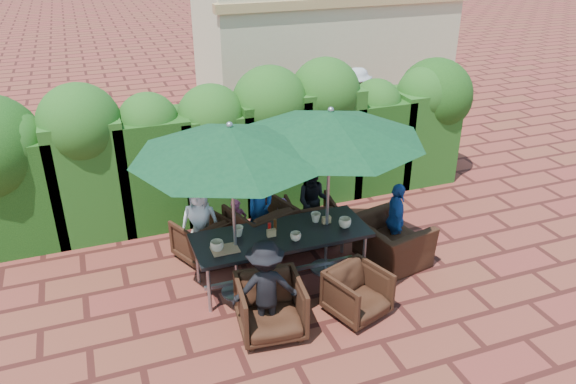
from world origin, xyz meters
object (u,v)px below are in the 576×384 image
object	(u,v)px
chair_far_left	(202,237)
chair_near_right	(358,291)
dining_table	(281,238)
chair_near_left	(271,305)
chair_far_right	(311,217)
umbrella_left	(230,141)
chair_far_mid	(261,226)
chair_end_right	(391,235)
umbrella_right	(330,125)

from	to	relation	value
chair_far_left	chair_near_right	bearing A→B (deg)	103.73
dining_table	chair_near_left	world-z (taller)	chair_near_left
chair_far_right	chair_near_left	size ratio (longest dim) A/B	0.92
umbrella_left	chair_near_right	xyz separation A→B (m)	(1.32, -0.98, -1.86)
umbrella_left	chair_near_left	xyz separation A→B (m)	(0.17, -0.91, -1.81)
chair_far_mid	chair_far_right	world-z (taller)	chair_far_mid
chair_far_left	chair_far_mid	world-z (taller)	chair_far_mid
chair_far_right	chair_far_left	bearing A→B (deg)	6.10
chair_end_right	chair_near_right	bearing A→B (deg)	122.09
umbrella_left	umbrella_right	xyz separation A→B (m)	(1.36, 0.10, 0.00)
chair_near_left	chair_far_mid	bearing A→B (deg)	81.83
umbrella_left	chair_near_left	size ratio (longest dim) A/B	3.07
umbrella_right	chair_far_mid	world-z (taller)	umbrella_right
dining_table	umbrella_right	xyz separation A→B (m)	(0.69, 0.03, 1.54)
chair_near_right	chair_end_right	xyz separation A→B (m)	(1.01, 0.95, 0.10)
chair_far_left	chair_far_mid	xyz separation A→B (m)	(0.88, -0.12, 0.08)
chair_far_mid	chair_end_right	xyz separation A→B (m)	(1.70, -0.93, 0.01)
chair_near_left	chair_near_right	distance (m)	1.15
chair_far_mid	chair_near_right	xyz separation A→B (m)	(0.69, -1.88, -0.09)
umbrella_right	chair_end_right	size ratio (longest dim) A/B	2.47
dining_table	chair_end_right	world-z (taller)	chair_end_right
umbrella_right	chair_near_left	xyz separation A→B (m)	(-1.19, -1.01, -1.81)
umbrella_right	chair_end_right	xyz separation A→B (m)	(0.98, -0.13, -1.77)
umbrella_left	chair_far_mid	xyz separation A→B (m)	(0.64, 0.90, -1.78)
chair_near_right	chair_end_right	distance (m)	1.39
chair_far_left	chair_far_mid	distance (m)	0.89
dining_table	chair_near_right	distance (m)	1.28
dining_table	chair_far_mid	distance (m)	0.87
chair_far_right	umbrella_right	bearing A→B (deg)	88.38
chair_far_mid	chair_far_left	bearing A→B (deg)	-25.61
chair_near_right	chair_end_right	world-z (taller)	chair_end_right
umbrella_right	chair_far_right	world-z (taller)	umbrella_right
chair_far_left	chair_far_mid	bearing A→B (deg)	147.78
chair_near_left	chair_near_right	xyz separation A→B (m)	(1.15, -0.06, -0.05)
umbrella_left	chair_far_right	bearing A→B (deg)	33.76
chair_far_mid	chair_near_right	distance (m)	2.00
umbrella_left	chair_far_mid	bearing A→B (deg)	54.90
umbrella_right	chair_far_mid	xyz separation A→B (m)	(-0.72, 0.80, -1.78)
chair_far_mid	chair_end_right	bearing A→B (deg)	133.52
chair_far_right	chair_near_right	world-z (taller)	chair_far_right
umbrella_left	chair_far_right	distance (m)	2.58
dining_table	umbrella_left	world-z (taller)	umbrella_left
chair_far_right	chair_end_right	size ratio (longest dim) A/B	0.72
chair_far_right	chair_near_left	xyz separation A→B (m)	(-1.32, -1.91, 0.03)
dining_table	umbrella_left	xyz separation A→B (m)	(-0.67, -0.07, 1.54)
chair_near_left	chair_near_right	bearing A→B (deg)	2.93
dining_table	chair_far_left	size ratio (longest dim) A/B	3.38
chair_far_left	umbrella_left	bearing A→B (deg)	78.98
chair_near_right	dining_table	bearing A→B (deg)	103.27
chair_far_mid	dining_table	bearing A→B (deg)	74.42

